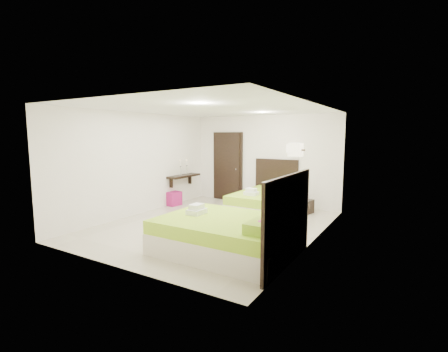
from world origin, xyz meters
The scene contains 7 objects.
floor centered at (0.00, 0.00, 0.00)m, with size 5.50×5.50×0.00m, color beige.
bed_single centered at (0.42, 1.76, 0.32)m, with size 1.29×2.15×1.77m.
bed_double centered at (1.19, -1.30, 0.34)m, with size 2.29×1.95×1.89m.
nightstand centered at (1.41, 2.22, 0.18)m, with size 0.40×0.36×0.36m, color black.
ottoman centered at (-2.17, 1.18, 0.20)m, with size 0.40×0.40×0.40m, color #96145B.
door centered at (-1.20, 2.70, 1.05)m, with size 1.02×0.15×2.14m.
console_shelf centered at (-2.08, 1.60, 0.82)m, with size 0.35×1.20×0.78m.
Camera 1 is at (3.88, -6.02, 2.03)m, focal length 26.00 mm.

